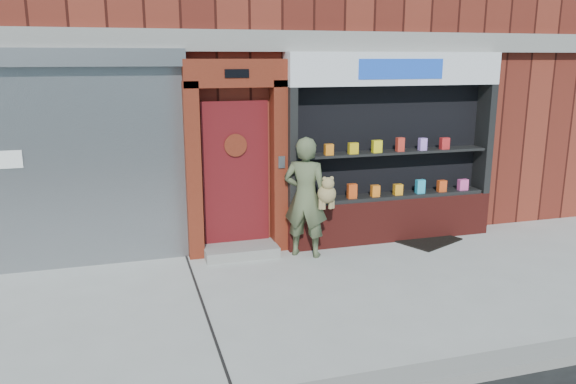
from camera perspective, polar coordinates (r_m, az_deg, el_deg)
name	(u,v)px	position (r m, az deg, el deg)	size (l,w,h in m)	color
ground	(326,294)	(7.25, 3.92, -10.27)	(80.00, 80.00, 0.00)	#9E9E99
curb	(409,380)	(5.49, 12.17, -18.21)	(60.00, 0.30, 0.12)	gray
building	(230,5)	(12.47, -5.91, 18.42)	(12.00, 8.16, 8.00)	#531A12
shutter_bay	(74,147)	(8.24, -20.93, 4.26)	(3.10, 0.30, 3.04)	gray
red_door_bay	(237,159)	(8.35, -5.23, 3.38)	(1.52, 0.58, 2.90)	#5D1D10
pharmacy_bay	(391,157)	(9.13, 10.41, 3.54)	(3.50, 0.41, 3.00)	maroon
woman	(307,197)	(8.30, 1.91, -0.51)	(0.80, 0.72, 1.81)	#515B3C
doormat	(429,240)	(9.47, 14.11, -4.78)	(0.94, 0.66, 0.02)	black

